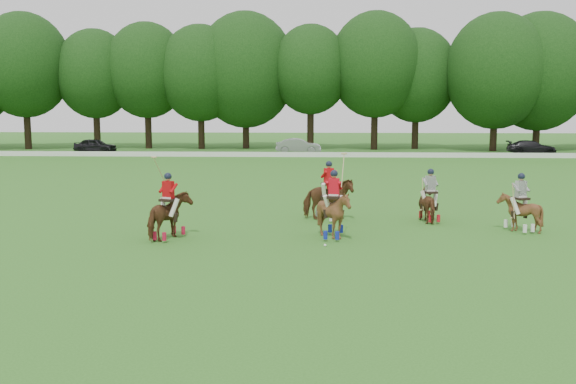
{
  "coord_description": "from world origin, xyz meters",
  "views": [
    {
      "loc": [
        0.85,
        -19.26,
        4.57
      ],
      "look_at": [
        -0.28,
        4.2,
        1.4
      ],
      "focal_mm": 40.0,
      "sensor_mm": 36.0,
      "label": 1
    }
  ],
  "objects_px": {
    "polo_red_a": "(169,215)",
    "polo_red_c": "(334,214)",
    "polo_ball": "(325,245)",
    "car_mid": "(298,146)",
    "polo_red_b": "(329,199)",
    "polo_stripe_a": "(430,203)",
    "car_right": "(532,147)",
    "polo_stripe_b": "(520,211)",
    "car_left": "(95,145)"
  },
  "relations": [
    {
      "from": "polo_red_b",
      "to": "polo_ball",
      "type": "bearing_deg",
      "value": -92.14
    },
    {
      "from": "car_left",
      "to": "polo_red_b",
      "type": "bearing_deg",
      "value": -142.1
    },
    {
      "from": "polo_ball",
      "to": "polo_red_a",
      "type": "bearing_deg",
      "value": 170.29
    },
    {
      "from": "car_mid",
      "to": "polo_red_b",
      "type": "relative_size",
      "value": 1.82
    },
    {
      "from": "polo_red_c",
      "to": "polo_stripe_b",
      "type": "relative_size",
      "value": 1.35
    },
    {
      "from": "car_right",
      "to": "polo_stripe_a",
      "type": "height_order",
      "value": "polo_stripe_a"
    },
    {
      "from": "car_right",
      "to": "polo_red_a",
      "type": "distance_m",
      "value": 47.58
    },
    {
      "from": "polo_red_b",
      "to": "polo_stripe_b",
      "type": "relative_size",
      "value": 1.11
    },
    {
      "from": "car_left",
      "to": "polo_red_b",
      "type": "xyz_separation_m",
      "value": [
        22.28,
        -36.3,
        0.17
      ]
    },
    {
      "from": "polo_stripe_a",
      "to": "polo_red_a",
      "type": "bearing_deg",
      "value": -158.19
    },
    {
      "from": "polo_stripe_a",
      "to": "polo_ball",
      "type": "height_order",
      "value": "polo_stripe_a"
    },
    {
      "from": "polo_red_c",
      "to": "car_left",
      "type": "bearing_deg",
      "value": 119.35
    },
    {
      "from": "polo_red_a",
      "to": "polo_red_b",
      "type": "height_order",
      "value": "polo_red_a"
    },
    {
      "from": "car_left",
      "to": "polo_red_b",
      "type": "relative_size",
      "value": 1.71
    },
    {
      "from": "polo_red_b",
      "to": "polo_stripe_a",
      "type": "distance_m",
      "value": 4.0
    },
    {
      "from": "car_left",
      "to": "polo_ball",
      "type": "relative_size",
      "value": 45.26
    },
    {
      "from": "car_right",
      "to": "polo_red_a",
      "type": "xyz_separation_m",
      "value": [
        -25.28,
        -40.3,
        0.18
      ]
    },
    {
      "from": "car_mid",
      "to": "polo_stripe_b",
      "type": "height_order",
      "value": "polo_stripe_b"
    },
    {
      "from": "polo_stripe_b",
      "to": "polo_stripe_a",
      "type": "bearing_deg",
      "value": 147.41
    },
    {
      "from": "polo_stripe_b",
      "to": "polo_ball",
      "type": "height_order",
      "value": "polo_stripe_b"
    },
    {
      "from": "car_mid",
      "to": "polo_ball",
      "type": "bearing_deg",
      "value": -178.39
    },
    {
      "from": "car_right",
      "to": "polo_ball",
      "type": "distance_m",
      "value": 45.79
    },
    {
      "from": "car_right",
      "to": "polo_stripe_a",
      "type": "relative_size",
      "value": 2.13
    },
    {
      "from": "car_left",
      "to": "car_right",
      "type": "distance_m",
      "value": 42.02
    },
    {
      "from": "polo_stripe_a",
      "to": "polo_red_b",
      "type": "bearing_deg",
      "value": 177.27
    },
    {
      "from": "polo_red_c",
      "to": "polo_ball",
      "type": "relative_size",
      "value": 32.38
    },
    {
      "from": "car_left",
      "to": "polo_red_c",
      "type": "distance_m",
      "value": 45.7
    },
    {
      "from": "polo_red_a",
      "to": "polo_stripe_a",
      "type": "bearing_deg",
      "value": 21.81
    },
    {
      "from": "polo_ball",
      "to": "car_right",
      "type": "bearing_deg",
      "value": 64.2
    },
    {
      "from": "polo_stripe_a",
      "to": "polo_red_c",
      "type": "bearing_deg",
      "value": -139.13
    },
    {
      "from": "polo_ball",
      "to": "polo_red_c",
      "type": "bearing_deg",
      "value": 77.52
    },
    {
      "from": "car_right",
      "to": "polo_stripe_b",
      "type": "bearing_deg",
      "value": 166.79
    },
    {
      "from": "polo_red_b",
      "to": "polo_stripe_a",
      "type": "bearing_deg",
      "value": -2.73
    },
    {
      "from": "car_right",
      "to": "polo_red_a",
      "type": "relative_size",
      "value": 1.58
    },
    {
      "from": "polo_red_b",
      "to": "polo_stripe_a",
      "type": "xyz_separation_m",
      "value": [
        3.99,
        -0.19,
        -0.12
      ]
    },
    {
      "from": "car_left",
      "to": "car_mid",
      "type": "height_order",
      "value": "car_mid"
    },
    {
      "from": "car_mid",
      "to": "polo_red_a",
      "type": "bearing_deg",
      "value": 174.09
    },
    {
      "from": "car_mid",
      "to": "polo_stripe_b",
      "type": "relative_size",
      "value": 2.02
    },
    {
      "from": "car_mid",
      "to": "polo_red_c",
      "type": "relative_size",
      "value": 1.49
    },
    {
      "from": "car_left",
      "to": "polo_stripe_b",
      "type": "height_order",
      "value": "polo_stripe_b"
    },
    {
      "from": "car_mid",
      "to": "polo_stripe_a",
      "type": "height_order",
      "value": "polo_stripe_a"
    },
    {
      "from": "polo_red_c",
      "to": "polo_ball",
      "type": "distance_m",
      "value": 1.63
    },
    {
      "from": "polo_red_b",
      "to": "polo_ball",
      "type": "xyz_separation_m",
      "value": [
        -0.18,
        -4.92,
        -0.82
      ]
    },
    {
      "from": "polo_red_a",
      "to": "car_right",
      "type": "bearing_deg",
      "value": 57.9
    },
    {
      "from": "car_right",
      "to": "polo_ball",
      "type": "xyz_separation_m",
      "value": [
        -19.93,
        -41.22,
        -0.61
      ]
    },
    {
      "from": "polo_stripe_a",
      "to": "car_left",
      "type": "bearing_deg",
      "value": 125.75
    },
    {
      "from": "polo_red_b",
      "to": "polo_red_c",
      "type": "height_order",
      "value": "polo_red_c"
    },
    {
      "from": "car_right",
      "to": "polo_stripe_a",
      "type": "bearing_deg",
      "value": 161.93
    },
    {
      "from": "car_right",
      "to": "polo_ball",
      "type": "bearing_deg",
      "value": 159.48
    },
    {
      "from": "polo_red_a",
      "to": "polo_red_c",
      "type": "bearing_deg",
      "value": 4.7
    }
  ]
}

